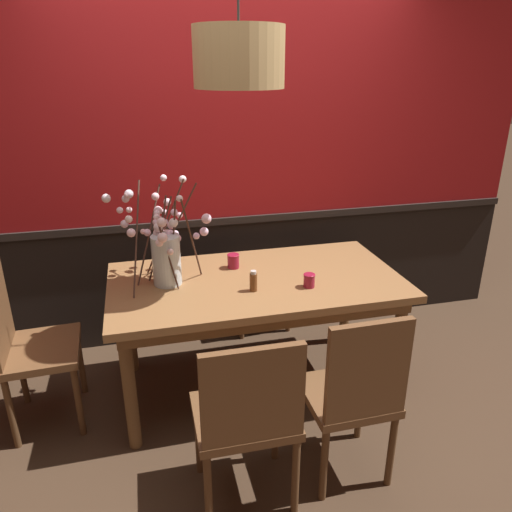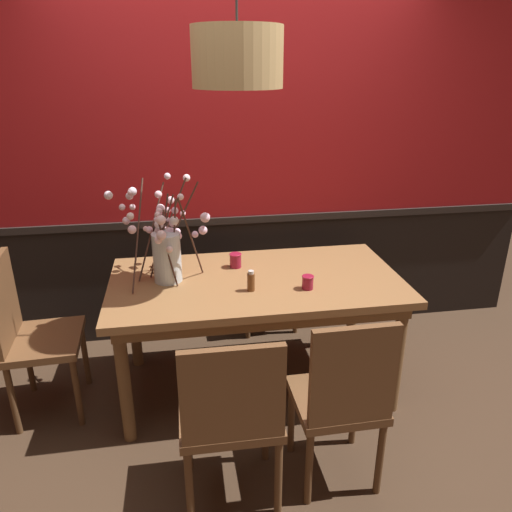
% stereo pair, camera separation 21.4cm
% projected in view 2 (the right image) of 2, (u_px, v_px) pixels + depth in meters
% --- Properties ---
extents(ground_plane, '(24.00, 24.00, 0.00)m').
position_uv_depth(ground_plane, '(256.00, 384.00, 3.18)').
color(ground_plane, '#422D1E').
extents(back_wall, '(4.44, 0.14, 2.73)m').
position_uv_depth(back_wall, '(238.00, 155.00, 3.40)').
color(back_wall, black).
rests_on(back_wall, ground).
extents(dining_table, '(1.73, 0.92, 0.76)m').
position_uv_depth(dining_table, '(256.00, 291.00, 2.93)').
color(dining_table, olive).
rests_on(dining_table, ground).
extents(chair_far_side_right, '(0.46, 0.44, 0.95)m').
position_uv_depth(chair_far_side_right, '(264.00, 260.00, 3.80)').
color(chair_far_side_right, brown).
rests_on(chair_far_side_right, ground).
extents(chair_near_side_right, '(0.41, 0.41, 0.95)m').
position_uv_depth(chair_near_side_right, '(342.00, 396.00, 2.25)').
color(chair_near_side_right, brown).
rests_on(chair_near_side_right, ground).
extents(chair_near_side_left, '(0.46, 0.41, 0.92)m').
position_uv_depth(chair_near_side_left, '(231.00, 413.00, 2.14)').
color(chair_near_side_left, brown).
rests_on(chair_near_side_left, ground).
extents(chair_head_west_end, '(0.42, 0.48, 0.98)m').
position_uv_depth(chair_head_west_end, '(28.00, 329.00, 2.76)').
color(chair_head_west_end, brown).
rests_on(chair_head_west_end, ground).
extents(vase_with_blossoms, '(0.57, 0.51, 0.59)m').
position_uv_depth(vase_with_blossoms, '(165.00, 247.00, 2.82)').
color(vase_with_blossoms, silver).
rests_on(vase_with_blossoms, dining_table).
extents(candle_holder_nearer_center, '(0.08, 0.08, 0.09)m').
position_uv_depth(candle_holder_nearer_center, '(236.00, 260.00, 3.05)').
color(candle_holder_nearer_center, maroon).
rests_on(candle_holder_nearer_center, dining_table).
extents(candle_holder_nearer_edge, '(0.07, 0.07, 0.08)m').
position_uv_depth(candle_holder_nearer_edge, '(308.00, 282.00, 2.76)').
color(candle_holder_nearer_edge, maroon).
rests_on(candle_holder_nearer_edge, dining_table).
extents(condiment_bottle, '(0.04, 0.04, 0.12)m').
position_uv_depth(condiment_bottle, '(251.00, 281.00, 2.73)').
color(condiment_bottle, brown).
rests_on(condiment_bottle, dining_table).
extents(pendant_lamp, '(0.45, 0.45, 0.89)m').
position_uv_depth(pendant_lamp, '(237.00, 57.00, 2.36)').
color(pendant_lamp, tan).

